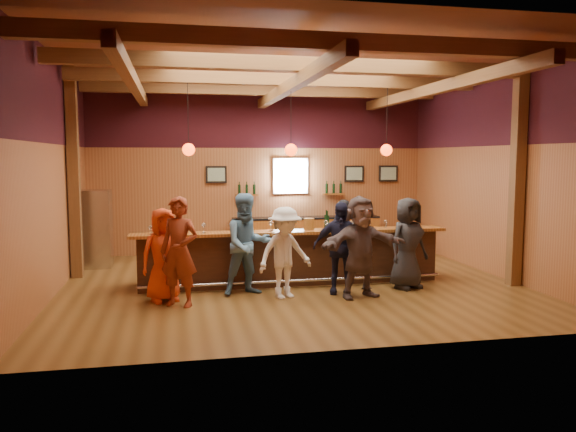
% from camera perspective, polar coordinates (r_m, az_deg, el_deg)
% --- Properties ---
extents(room, '(9.04, 9.00, 4.52)m').
position_cam_1_polar(room, '(11.26, 0.25, 9.34)').
color(room, brown).
rests_on(room, ground).
extents(bar_counter, '(6.30, 1.07, 1.11)m').
position_cam_1_polar(bar_counter, '(11.51, 0.23, -4.18)').
color(bar_counter, black).
rests_on(bar_counter, ground).
extents(back_bar_cabinet, '(4.00, 0.52, 0.95)m').
position_cam_1_polar(back_bar_cabinet, '(15.22, 1.89, -1.86)').
color(back_bar_cabinet, brown).
rests_on(back_bar_cabinet, ground).
extents(window, '(0.95, 0.09, 0.95)m').
position_cam_1_polar(window, '(15.22, 0.25, 4.09)').
color(window, silver).
rests_on(window, room).
extents(framed_pictures, '(5.35, 0.05, 0.45)m').
position_cam_1_polar(framed_pictures, '(15.40, 3.43, 4.29)').
color(framed_pictures, black).
rests_on(framed_pictures, room).
extents(wine_shelves, '(3.00, 0.18, 0.30)m').
position_cam_1_polar(wine_shelves, '(15.17, 0.30, 2.46)').
color(wine_shelves, brown).
rests_on(wine_shelves, room).
extents(pendant_lights, '(4.24, 0.24, 1.37)m').
position_cam_1_polar(pendant_lights, '(11.18, 0.30, 6.78)').
color(pendant_lights, black).
rests_on(pendant_lights, room).
extents(stainless_fridge, '(0.70, 0.70, 1.80)m').
position_cam_1_polar(stainless_fridge, '(13.78, -18.95, -1.23)').
color(stainless_fridge, silver).
rests_on(stainless_fridge, ground).
extents(customer_orange, '(0.94, 0.77, 1.67)m').
position_cam_1_polar(customer_orange, '(10.20, -12.53, -3.88)').
color(customer_orange, red).
rests_on(customer_orange, ground).
extents(customer_redvest, '(0.82, 0.73, 1.89)m').
position_cam_1_polar(customer_redvest, '(9.79, -10.99, -3.57)').
color(customer_redvest, maroon).
rests_on(customer_redvest, ground).
extents(customer_denim, '(1.05, 0.90, 1.89)m').
position_cam_1_polar(customer_denim, '(10.44, -4.14, -2.88)').
color(customer_denim, teal).
rests_on(customer_denim, ground).
extents(customer_white, '(1.23, 0.97, 1.67)m').
position_cam_1_polar(customer_white, '(10.16, -0.32, -3.76)').
color(customer_white, white).
rests_on(customer_white, ground).
extents(customer_navy, '(1.10, 0.74, 1.73)m').
position_cam_1_polar(customer_navy, '(10.56, 5.31, -3.23)').
color(customer_navy, black).
rests_on(customer_navy, ground).
extents(customer_brown, '(1.81, 0.92, 1.87)m').
position_cam_1_polar(customer_brown, '(10.29, 7.35, -3.13)').
color(customer_brown, '#564545').
rests_on(customer_brown, ground).
extents(customer_dark, '(1.01, 0.83, 1.78)m').
position_cam_1_polar(customer_dark, '(11.17, 12.08, -2.72)').
color(customer_dark, black).
rests_on(customer_dark, ground).
extents(bartender, '(0.68, 0.56, 1.60)m').
position_cam_1_polar(bartender, '(12.86, 5.48, -1.88)').
color(bartender, black).
rests_on(bartender, ground).
extents(ice_bucket, '(0.21, 0.21, 0.23)m').
position_cam_1_polar(ice_bucket, '(11.25, 2.16, -0.81)').
color(ice_bucket, brown).
rests_on(ice_bucket, bar_counter).
extents(bottle_a, '(0.08, 0.08, 0.38)m').
position_cam_1_polar(bottle_a, '(11.41, 3.91, -0.55)').
color(bottle_a, black).
rests_on(bottle_a, bar_counter).
extents(bottle_b, '(0.08, 0.08, 0.37)m').
position_cam_1_polar(bottle_b, '(11.35, 4.01, -0.60)').
color(bottle_b, black).
rests_on(bottle_b, bar_counter).
extents(glass_a, '(0.08, 0.08, 0.18)m').
position_cam_1_polar(glass_a, '(10.81, -13.78, -1.18)').
color(glass_a, silver).
rests_on(glass_a, bar_counter).
extents(glass_b, '(0.07, 0.07, 0.17)m').
position_cam_1_polar(glass_b, '(10.86, -10.74, -1.13)').
color(glass_b, silver).
rests_on(glass_b, bar_counter).
extents(glass_c, '(0.09, 0.09, 0.20)m').
position_cam_1_polar(glass_c, '(10.87, -8.55, -0.97)').
color(glass_c, silver).
rests_on(glass_c, bar_counter).
extents(glass_d, '(0.08, 0.08, 0.18)m').
position_cam_1_polar(glass_d, '(10.96, -3.99, -0.91)').
color(glass_d, silver).
rests_on(glass_d, bar_counter).
extents(glass_e, '(0.09, 0.09, 0.20)m').
position_cam_1_polar(glass_e, '(11.03, -1.75, -0.79)').
color(glass_e, silver).
rests_on(glass_e, bar_counter).
extents(glass_f, '(0.09, 0.09, 0.20)m').
position_cam_1_polar(glass_f, '(11.17, 3.88, -0.71)').
color(glass_f, silver).
rests_on(glass_f, bar_counter).
extents(glass_g, '(0.07, 0.07, 0.16)m').
position_cam_1_polar(glass_g, '(11.47, 6.55, -0.71)').
color(glass_g, silver).
rests_on(glass_g, bar_counter).
extents(glass_h, '(0.07, 0.07, 0.16)m').
position_cam_1_polar(glass_h, '(11.71, 9.88, -0.62)').
color(glass_h, silver).
rests_on(glass_h, bar_counter).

